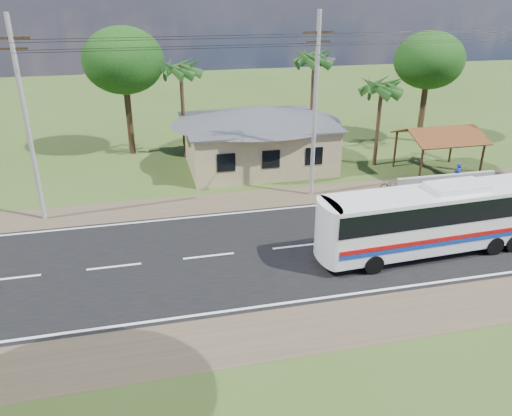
{
  "coord_description": "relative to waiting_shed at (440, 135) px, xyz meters",
  "views": [
    {
      "loc": [
        -7.11,
        -21.37,
        12.06
      ],
      "look_at": [
        -1.88,
        1.0,
        1.9
      ],
      "focal_mm": 35.0,
      "sensor_mm": 36.0,
      "label": 1
    }
  ],
  "objects": [
    {
      "name": "ground",
      "position": [
        -13.0,
        -8.5,
        -2.73
      ],
      "size": [
        120.0,
        120.0,
        0.0
      ],
      "primitive_type": "plane",
      "color": "#374D1B",
      "rests_on": "ground"
    },
    {
      "name": "road",
      "position": [
        -13.0,
        -8.5,
        -2.72
      ],
      "size": [
        120.0,
        16.0,
        0.03
      ],
      "color": "black",
      "rests_on": "ground"
    },
    {
      "name": "house",
      "position": [
        -12.0,
        4.5,
        -0.09
      ],
      "size": [
        12.4,
        10.0,
        5.0
      ],
      "color": "tan",
      "rests_on": "ground"
    },
    {
      "name": "waiting_shed",
      "position": [
        0.0,
        0.0,
        0.0
      ],
      "size": [
        5.2,
        4.48,
        3.35
      ],
      "color": "#392614",
      "rests_on": "ground"
    },
    {
      "name": "concrete_barrier",
      "position": [
        -1.0,
        -2.9,
        -2.28
      ],
      "size": [
        7.0,
        0.3,
        0.9
      ],
      "primitive_type": "cube",
      "color": "#9E9E99",
      "rests_on": "ground"
    },
    {
      "name": "utility_poles",
      "position": [
        -10.33,
        -2.01,
        3.04
      ],
      "size": [
        32.8,
        2.22,
        11.0
      ],
      "color": "#9E9E99",
      "rests_on": "ground"
    },
    {
      "name": "palm_near",
      "position": [
        -3.5,
        2.5,
        2.98
      ],
      "size": [
        2.8,
        2.8,
        6.7
      ],
      "color": "#47301E",
      "rests_on": "ground"
    },
    {
      "name": "palm_mid",
      "position": [
        -7.0,
        7.0,
        4.43
      ],
      "size": [
        2.8,
        2.8,
        8.2
      ],
      "color": "#47301E",
      "rests_on": "ground"
    },
    {
      "name": "palm_far",
      "position": [
        -17.0,
        7.5,
        3.95
      ],
      "size": [
        2.8,
        2.8,
        7.7
      ],
      "color": "#47301E",
      "rests_on": "ground"
    },
    {
      "name": "tree_behind_house",
      "position": [
        -21.0,
        9.5,
        4.39
      ],
      "size": [
        6.0,
        6.0,
        9.61
      ],
      "color": "#47301E",
      "rests_on": "ground"
    },
    {
      "name": "tree_behind_shed",
      "position": [
        3.0,
        7.5,
        3.95
      ],
      "size": [
        5.6,
        5.6,
        9.02
      ],
      "color": "#47301E",
      "rests_on": "ground"
    },
    {
      "name": "coach_bus",
      "position": [
        -6.65,
        -10.52,
        -0.71
      ],
      "size": [
        11.45,
        2.96,
        3.52
      ],
      "rotation": [
        0.0,
        0.0,
        0.05
      ],
      "color": "white",
      "rests_on": "ground"
    },
    {
      "name": "motorcycle",
      "position": [
        -4.72,
        -2.77,
        -2.29
      ],
      "size": [
        1.75,
        0.9,
        0.88
      ],
      "primitive_type": "imported",
      "rotation": [
        0.0,
        0.0,
        1.38
      ],
      "color": "black",
      "rests_on": "ground"
    },
    {
      "name": "person",
      "position": [
        -0.14,
        -2.78,
        -1.94
      ],
      "size": [
        0.6,
        0.42,
        1.57
      ],
      "primitive_type": "imported",
      "rotation": [
        0.0,
        0.0,
        3.23
      ],
      "color": "navy",
      "rests_on": "ground"
    }
  ]
}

